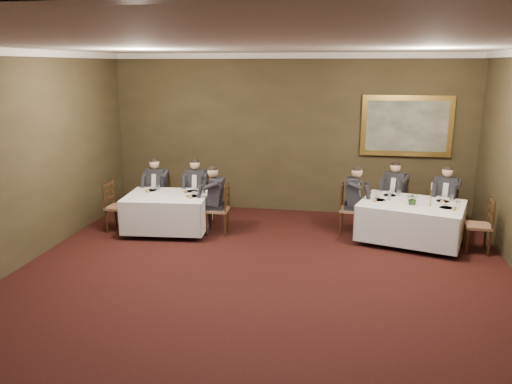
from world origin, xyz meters
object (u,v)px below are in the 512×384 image
(chair_main_backleft, at_px, (394,211))
(chair_main_endright, at_px, (477,237))
(table_main, at_px, (411,219))
(diner_sec_backleft, at_px, (158,196))
(diner_sec_backright, at_px, (197,197))
(painting, at_px, (407,126))
(diner_main_endleft, at_px, (351,208))
(diner_sec_endright, at_px, (218,208))
(table_second, at_px, (168,210))
(chair_sec_backleft, at_px, (158,206))
(diner_main_backright, at_px, (445,207))
(centerpiece, at_px, (413,198))
(chair_main_backright, at_px, (444,218))
(candlestick, at_px, (431,197))
(chair_sec_endright, at_px, (218,219))
(chair_main_endleft, at_px, (350,219))
(diner_main_backleft, at_px, (394,201))
(chair_sec_endleft, at_px, (119,217))
(chair_sec_backright, at_px, (198,207))

(chair_main_backleft, height_order, chair_main_endright, same)
(table_main, xyz_separation_m, diner_sec_backleft, (-5.19, 0.56, 0.06))
(diner_sec_backright, relative_size, painting, 0.72)
(diner_main_endleft, height_order, diner_sec_endright, same)
(table_second, distance_m, diner_sec_backleft, 0.92)
(chair_main_endright, height_order, diner_sec_backright, diner_sec_backright)
(table_second, distance_m, chair_sec_backleft, 0.94)
(diner_main_backright, xyz_separation_m, diner_sec_backleft, (-5.92, -0.20, 0.00))
(diner_sec_backleft, xyz_separation_m, diner_sec_endright, (1.50, -0.69, 0.00))
(centerpiece, bearing_deg, chair_main_backleft, 99.22)
(chair_sec_backleft, xyz_separation_m, diner_sec_backleft, (-0.00, -0.01, 0.23))
(chair_main_backright, relative_size, candlestick, 2.25)
(diner_main_backright, bearing_deg, chair_sec_endright, 31.25)
(diner_sec_backright, xyz_separation_m, diner_sec_endright, (0.64, -0.76, 0.00))
(chair_sec_backleft, bearing_deg, chair_sec_endright, 161.34)
(chair_sec_backleft, bearing_deg, chair_main_backright, -171.86)
(diner_sec_endright, bearing_deg, centerpiece, -92.16)
(chair_main_endleft, relative_size, diner_main_endleft, 0.74)
(chair_main_backright, relative_size, diner_main_backright, 0.74)
(table_main, xyz_separation_m, chair_main_backleft, (-0.20, 1.04, -0.17))
(diner_main_backright, distance_m, painting, 1.89)
(diner_main_backright, relative_size, diner_sec_backright, 1.00)
(diner_main_backleft, distance_m, diner_main_endleft, 1.14)
(table_second, bearing_deg, diner_sec_backleft, 122.74)
(chair_sec_endleft, relative_size, centerpiece, 4.02)
(diner_main_backright, distance_m, chair_sec_backright, 5.07)
(chair_sec_backright, bearing_deg, candlestick, 174.11)
(diner_sec_backleft, height_order, candlestick, diner_sec_backleft)
(table_second, distance_m, diner_main_backleft, 4.65)
(diner_main_endleft, xyz_separation_m, painting, (1.10, 1.35, 1.48))
(diner_main_backright, relative_size, chair_sec_endleft, 1.35)
(chair_main_backleft, relative_size, chair_sec_endright, 1.00)
(diner_sec_backright, bearing_deg, chair_sec_endleft, 37.70)
(diner_main_backleft, xyz_separation_m, chair_main_endleft, (-0.91, -0.71, -0.23))
(chair_main_backright, xyz_separation_m, diner_main_endleft, (-1.85, -0.44, 0.23))
(table_second, height_order, chair_main_backright, chair_main_backright)
(diner_sec_backleft, bearing_deg, diner_sec_endright, 161.54)
(chair_sec_backleft, xyz_separation_m, diner_sec_backright, (0.86, 0.06, 0.23))
(centerpiece, bearing_deg, painting, 89.64)
(painting, bearing_deg, chair_sec_backright, -166.55)
(diner_sec_backright, relative_size, centerpiece, 5.41)
(chair_main_backright, distance_m, diner_main_endleft, 1.91)
(chair_main_backright, distance_m, painting, 2.07)
(chair_main_endleft, distance_m, chair_sec_endright, 2.60)
(chair_main_backleft, height_order, diner_main_endleft, diner_main_endleft)
(chair_main_backleft, xyz_separation_m, chair_main_endright, (1.32, -1.37, 0.00))
(diner_main_backleft, bearing_deg, chair_sec_endleft, 41.24)
(chair_main_endleft, xyz_separation_m, chair_sec_endright, (-2.56, -0.46, 0.00))
(table_main, relative_size, diner_main_backright, 1.60)
(centerpiece, distance_m, candlestick, 0.31)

